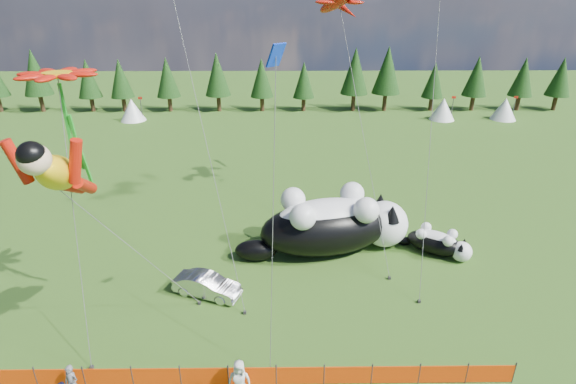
{
  "coord_description": "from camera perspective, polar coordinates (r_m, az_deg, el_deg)",
  "views": [
    {
      "loc": [
        1.33,
        -17.01,
        15.16
      ],
      "look_at": [
        1.57,
        4.0,
        5.8
      ],
      "focal_mm": 28.0,
      "sensor_mm": 36.0,
      "label": 1
    }
  ],
  "objects": [
    {
      "name": "cat_large",
      "position": [
        28.29,
        5.86,
        -4.0
      ],
      "size": [
        11.13,
        5.62,
        4.06
      ],
      "rotation": [
        0.0,
        0.0,
        0.21
      ],
      "color": "black",
      "rests_on": "ground"
    },
    {
      "name": "festival_tents",
      "position": [
        59.44,
        8.87,
        10.35
      ],
      "size": [
        50.0,
        3.2,
        2.8
      ],
      "primitive_type": null,
      "color": "white",
      "rests_on": "ground"
    },
    {
      "name": "spectator_e",
      "position": [
        19.59,
        -6.19,
        -22.67
      ],
      "size": [
        0.95,
        0.64,
        1.9
      ],
      "primitive_type": "imported",
      "rotation": [
        0.0,
        0.0,
        -0.04
      ],
      "color": "silver",
      "rests_on": "ground"
    },
    {
      "name": "ground",
      "position": [
        22.82,
        -4.03,
        -17.68
      ],
      "size": [
        160.0,
        160.0,
        0.0
      ],
      "primitive_type": "plane",
      "color": "#17390A",
      "rests_on": "ground"
    },
    {
      "name": "safety_fence",
      "position": [
        20.32,
        -4.55,
        -22.25
      ],
      "size": [
        22.06,
        0.06,
        1.1
      ],
      "color": "#262626",
      "rests_on": "ground"
    },
    {
      "name": "flower_kite",
      "position": [
        19.68,
        -27.16,
        12.65
      ],
      "size": [
        3.5,
        4.32,
        12.53
      ],
      "color": "#B91509",
      "rests_on": "ground"
    },
    {
      "name": "tree_line",
      "position": [
        63.02,
        -1.91,
        13.8
      ],
      "size": [
        90.0,
        4.0,
        8.0
      ],
      "primitive_type": null,
      "color": "black",
      "rests_on": "ground"
    },
    {
      "name": "car",
      "position": [
        25.26,
        -10.26,
        -11.59
      ],
      "size": [
        3.94,
        2.48,
        1.22
      ],
      "primitive_type": "imported",
      "rotation": [
        0.0,
        0.0,
        1.22
      ],
      "color": "silver",
      "rests_on": "ground"
    },
    {
      "name": "superhero_kite",
      "position": [
        18.1,
        -27.23,
        2.16
      ],
      "size": [
        6.09,
        6.92,
        11.87
      ],
      "color": "#E9B40C",
      "rests_on": "ground"
    },
    {
      "name": "gecko_kite",
      "position": [
        31.43,
        6.49,
        23.0
      ],
      "size": [
        5.63,
        13.14,
        17.62
      ],
      "color": "#B91509",
      "rests_on": "ground"
    },
    {
      "name": "cat_small",
      "position": [
        29.84,
        18.54,
        -6.11
      ],
      "size": [
        4.19,
        3.31,
        1.7
      ],
      "rotation": [
        0.0,
        0.0,
        -0.58
      ],
      "color": "black",
      "rests_on": "ground"
    },
    {
      "name": "diamond_kite_a",
      "position": [
        24.88,
        -14.17,
        21.92
      ],
      "size": [
        4.09,
        6.55,
        17.01
      ],
      "color": "#0D32CA",
      "rests_on": "ground"
    },
    {
      "name": "spectator_a",
      "position": [
        21.36,
        -25.75,
        -21.03
      ],
      "size": [
        0.71,
        0.57,
        1.7
      ],
      "primitive_type": "imported",
      "rotation": [
        0.0,
        0.0,
        -0.31
      ],
      "color": "slate",
      "rests_on": "ground"
    },
    {
      "name": "diamond_kite_c",
      "position": [
        15.05,
        -1.58,
        15.1
      ],
      "size": [
        0.91,
        1.06,
        14.12
      ],
      "color": "#0D32CA",
      "rests_on": "ground"
    }
  ]
}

